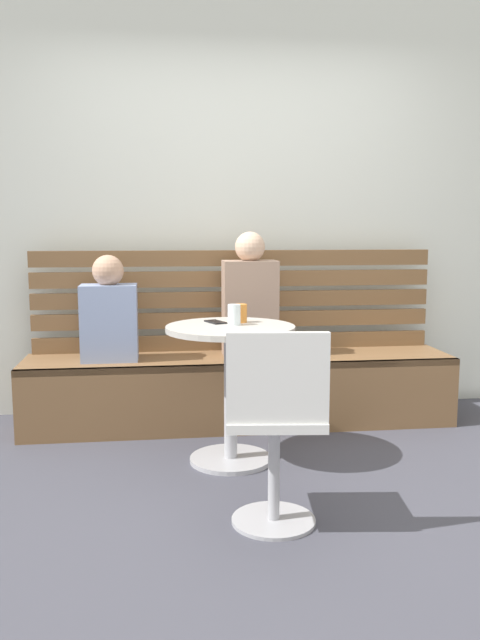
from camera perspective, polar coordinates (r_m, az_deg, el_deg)
The scene contains 11 objects.
ground at distance 3.11m, azimuth 2.90°, elevation -15.54°, with size 8.00×8.00×0.00m, color #42424C.
back_wall at distance 4.48m, azimuth -0.74°, elevation 10.68°, with size 5.20×0.10×2.90m, color silver.
booth_bench at distance 4.16m, azimuth -0.01°, elevation -6.17°, with size 2.70×0.52×0.44m.
booth_backrest at distance 4.30m, azimuth -0.42°, elevation 1.81°, with size 2.65×0.04×0.66m.
cafe_table at distance 3.43m, azimuth -0.85°, elevation -4.17°, with size 0.68×0.68×0.74m.
white_chair at distance 2.67m, azimuth 3.13°, elevation -8.90°, with size 0.44×0.44×0.85m.
person_adult at distance 4.10m, azimuth 0.87°, elevation 1.74°, with size 0.34×0.22×0.79m.
person_child_left at distance 4.03m, azimuth -11.46°, elevation 0.51°, with size 0.34×0.22×0.65m.
cup_tumbler_orange at distance 3.50m, azimuth 0.03°, elevation 0.59°, with size 0.07×0.07×0.10m, color orange.
cup_water_clear at distance 3.40m, azimuth -0.52°, elevation 0.47°, with size 0.07×0.07×0.11m, color white.
phone_on_table at distance 3.50m, azimuth -2.18°, elevation -0.17°, with size 0.07×0.14×0.01m, color black.
Camera 1 is at (-0.51, -2.80, 1.24)m, focal length 36.32 mm.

